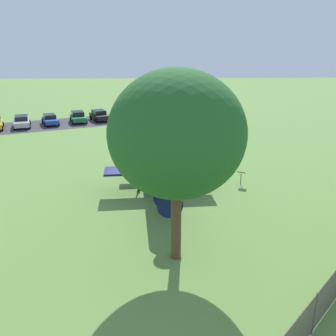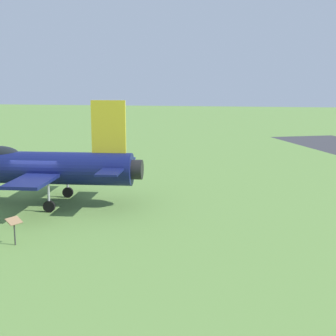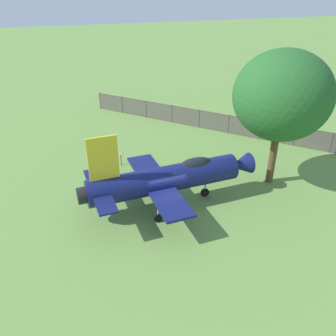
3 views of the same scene
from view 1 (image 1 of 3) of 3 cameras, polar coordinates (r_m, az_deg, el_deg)
name	(u,v)px [view 1 (image 1 of 3)]	position (r m, az deg, el deg)	size (l,w,h in m)	color
ground_plane	(161,194)	(26.63, -1.20, -4.22)	(200.00, 200.00, 0.00)	#668E42
parking_strip	(50,125)	(52.98, -18.27, 6.60)	(44.02, 8.00, 0.00)	#38383D
display_jet	(161,170)	(25.54, -1.16, -0.33)	(12.02, 8.27, 5.60)	#111951
shade_tree	(177,135)	(16.61, 1.41, 5.37)	(6.63, 6.45, 9.62)	brown
info_plaque	(241,174)	(28.74, 11.61, -1.01)	(0.61, 0.71, 1.14)	#333333
parked_car_black	(100,115)	(54.05, -10.89, 8.28)	(4.65, 3.62, 1.50)	black
parked_car_green	(78,117)	(53.44, -14.17, 7.94)	(4.43, 3.10, 1.54)	#1E6B3D
parked_car_blue	(50,119)	(52.93, -18.33, 7.39)	(4.42, 3.25, 1.40)	#23429E
parked_car_silver	(22,121)	(52.70, -22.33, 6.93)	(5.01, 3.26, 1.48)	#B2B5BA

